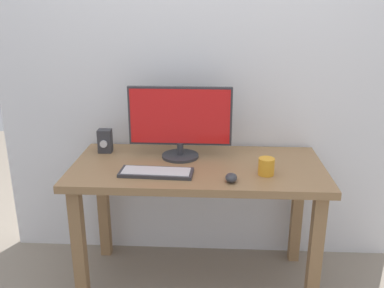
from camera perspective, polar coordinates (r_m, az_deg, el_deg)
ground_plane at (r=2.71m, az=0.71°, el=-17.83°), size 6.00×6.00×0.00m
wall_back at (r=2.56m, az=1.21°, el=16.11°), size 2.53×0.04×3.00m
desk at (r=2.39m, az=0.77°, el=-5.26°), size 1.39×0.66×0.76m
monitor at (r=2.40m, az=-1.62°, el=3.12°), size 0.59×0.21×0.41m
keyboard_primary at (r=2.22m, az=-4.84°, el=-3.84°), size 0.39×0.16×0.02m
mouse at (r=2.13m, az=5.33°, el=-4.55°), size 0.06×0.08×0.04m
audio_controller at (r=2.57m, az=-11.67°, el=0.40°), size 0.08×0.08×0.14m
coffee_mug at (r=2.23m, az=10.00°, el=-3.01°), size 0.08×0.08×0.09m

